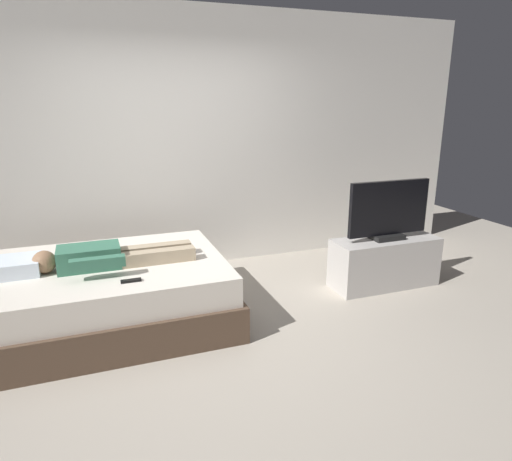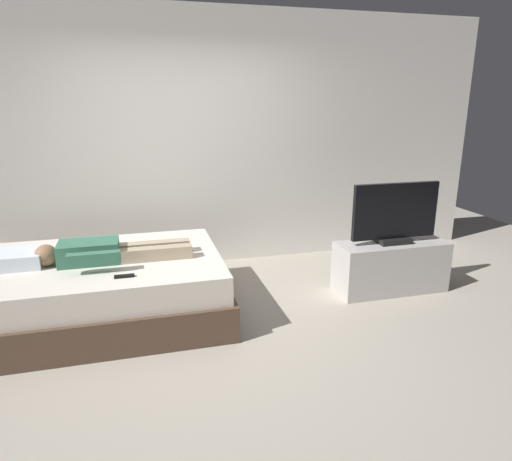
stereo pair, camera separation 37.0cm
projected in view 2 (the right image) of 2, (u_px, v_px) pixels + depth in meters
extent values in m
plane|color=#ADA393|center=(214.00, 334.00, 3.69)|extent=(10.00, 10.00, 0.00)
cube|color=silver|center=(218.00, 141.00, 5.05)|extent=(6.40, 0.10, 2.80)
cube|color=brown|center=(107.00, 301.00, 3.96)|extent=(2.04, 1.50, 0.30)
cube|color=silver|center=(104.00, 272.00, 3.89)|extent=(1.96, 1.42, 0.24)
cube|color=white|center=(12.00, 259.00, 3.66)|extent=(0.48, 0.34, 0.12)
cube|color=#387056|center=(89.00, 252.00, 3.75)|extent=(0.48, 0.28, 0.18)
sphere|color=#936B4C|center=(46.00, 255.00, 3.67)|extent=(0.18, 0.18, 0.18)
cube|color=tan|center=(156.00, 254.00, 3.82)|extent=(0.60, 0.11, 0.11)
cube|color=tan|center=(155.00, 248.00, 3.97)|extent=(0.60, 0.11, 0.11)
cube|color=#387056|center=(94.00, 258.00, 3.49)|extent=(0.40, 0.08, 0.08)
cube|color=black|center=(124.00, 276.00, 3.45)|extent=(0.15, 0.04, 0.02)
cube|color=#B7B2AD|center=(390.00, 267.00, 4.49)|extent=(1.10, 0.40, 0.50)
cube|color=black|center=(393.00, 240.00, 4.42)|extent=(0.32, 0.20, 0.05)
cube|color=black|center=(395.00, 211.00, 4.34)|extent=(0.88, 0.05, 0.54)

